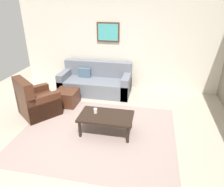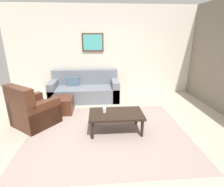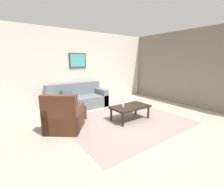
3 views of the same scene
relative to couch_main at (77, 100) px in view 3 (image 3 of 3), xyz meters
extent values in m
plane|color=#B2A893|center=(0.59, -2.09, -0.30)|extent=(8.00, 8.00, 0.00)
cube|color=silver|center=(0.59, 0.51, 1.10)|extent=(6.00, 0.12, 2.80)
cube|color=slate|center=(3.59, -2.09, 1.10)|extent=(0.12, 5.20, 2.80)
cube|color=gray|center=(0.59, -2.09, -0.29)|extent=(3.22, 2.62, 0.01)
cube|color=slate|center=(0.00, -0.10, -0.09)|extent=(2.05, 0.93, 0.42)
cube|color=slate|center=(0.00, 0.24, 0.14)|extent=(2.05, 0.24, 0.88)
cube|color=slate|center=(-0.92, -0.10, 0.01)|extent=(0.20, 0.93, 0.62)
cube|color=slate|center=(0.93, -0.10, 0.01)|extent=(0.20, 0.93, 0.62)
cube|color=slate|center=(-0.36, 0.02, 0.26)|extent=(0.36, 0.12, 0.28)
cube|color=#4C2819|center=(-1.00, -1.57, -0.08)|extent=(1.12, 1.12, 0.44)
cube|color=#4C2819|center=(-1.19, -1.81, 0.18)|extent=(0.75, 0.65, 0.95)
cube|color=#4C2819|center=(-0.75, -1.77, 0.00)|extent=(0.62, 0.73, 0.60)
cube|color=#4C2819|center=(-1.25, -1.38, 0.00)|extent=(0.62, 0.73, 0.60)
cube|color=#4C2819|center=(-0.54, -0.99, -0.10)|extent=(0.56, 0.56, 0.40)
cylinder|color=black|center=(0.28, -2.28, -0.12)|extent=(0.06, 0.06, 0.36)
cylinder|color=black|center=(1.26, -2.28, -0.12)|extent=(0.06, 0.06, 0.36)
cylinder|color=black|center=(0.28, -1.76, -0.12)|extent=(0.06, 0.06, 0.36)
cylinder|color=black|center=(1.26, -1.76, -0.12)|extent=(0.06, 0.06, 0.36)
cube|color=black|center=(0.77, -2.02, 0.09)|extent=(1.10, 0.64, 0.05)
cylinder|color=white|center=(0.53, -1.97, 0.17)|extent=(0.07, 0.07, 0.11)
cube|color=#472D1C|center=(0.28, 0.43, 1.40)|extent=(0.66, 0.04, 0.55)
cube|color=#48ADAB|center=(0.28, 0.41, 1.40)|extent=(0.58, 0.01, 0.47)
camera|label=1|loc=(1.62, -5.63, 2.31)|focal=33.58mm
camera|label=2|loc=(0.42, -5.25, 1.64)|focal=27.99mm
camera|label=3|loc=(-2.18, -5.19, 1.40)|focal=24.87mm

